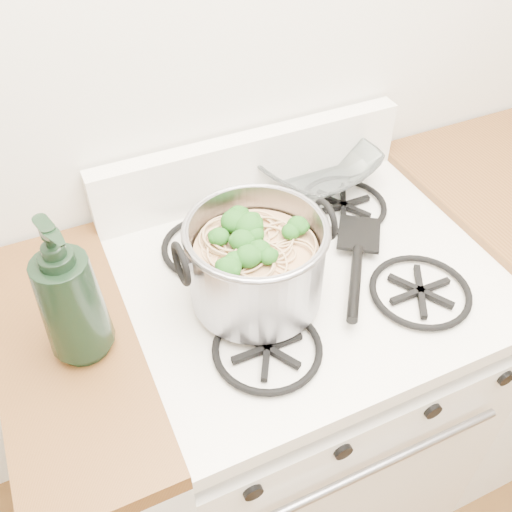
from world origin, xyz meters
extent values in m
cube|color=white|center=(0.00, 1.27, 0.41)|extent=(0.76, 0.65, 0.81)
cube|color=white|center=(0.00, 1.27, 0.88)|extent=(0.76, 0.65, 0.04)
cube|color=black|center=(0.00, 0.95, 0.42)|extent=(0.58, 0.02, 0.46)
cube|color=black|center=(0.00, 1.27, 0.91)|extent=(0.60, 0.56, 0.02)
cylinder|color=black|center=(-0.28, 0.95, 0.78)|extent=(0.04, 0.03, 0.04)
cylinder|color=black|center=(-0.10, 0.95, 0.78)|extent=(0.04, 0.03, 0.04)
cylinder|color=black|center=(0.10, 0.95, 0.78)|extent=(0.04, 0.03, 0.04)
cylinder|color=black|center=(0.28, 0.95, 0.78)|extent=(0.04, 0.03, 0.04)
cube|color=silver|center=(-0.51, 1.27, 0.44)|extent=(0.25, 0.65, 0.88)
cube|color=#563214|center=(-0.51, 1.27, 0.90)|extent=(0.25, 0.65, 0.04)
cylinder|color=gray|center=(-0.14, 1.24, 1.01)|extent=(0.26, 0.26, 0.17)
torus|color=gray|center=(-0.14, 1.24, 1.09)|extent=(0.27, 0.27, 0.01)
torus|color=black|center=(-0.28, 1.24, 1.06)|extent=(0.01, 0.08, 0.08)
torus|color=black|center=(0.01, 1.24, 1.06)|extent=(0.01, 0.08, 0.08)
cylinder|color=#AC7E51|center=(-0.14, 1.24, 0.98)|extent=(0.23, 0.23, 0.12)
sphere|color=#1B5115|center=(-0.14, 1.24, 1.06)|extent=(0.04, 0.04, 0.04)
sphere|color=#1B5115|center=(-0.14, 1.24, 1.06)|extent=(0.04, 0.04, 0.04)
sphere|color=#1B5115|center=(-0.14, 1.24, 1.06)|extent=(0.04, 0.04, 0.04)
sphere|color=#1B5115|center=(-0.14, 1.24, 1.06)|extent=(0.04, 0.04, 0.04)
sphere|color=#1B5115|center=(-0.14, 1.24, 1.06)|extent=(0.04, 0.04, 0.04)
sphere|color=#1B5115|center=(-0.14, 1.24, 1.06)|extent=(0.04, 0.04, 0.04)
sphere|color=#1B5115|center=(-0.14, 1.24, 1.06)|extent=(0.04, 0.04, 0.04)
sphere|color=#1B5115|center=(-0.14, 1.24, 1.06)|extent=(0.04, 0.04, 0.04)
sphere|color=#1B5115|center=(-0.14, 1.24, 1.06)|extent=(0.04, 0.04, 0.04)
sphere|color=#1B5115|center=(-0.14, 1.24, 1.06)|extent=(0.04, 0.04, 0.04)
sphere|color=#1B5115|center=(-0.14, 1.24, 1.06)|extent=(0.04, 0.04, 0.04)
sphere|color=#1B5115|center=(-0.14, 1.24, 1.06)|extent=(0.04, 0.04, 0.04)
sphere|color=#1B5115|center=(-0.14, 1.24, 1.06)|extent=(0.04, 0.04, 0.04)
sphere|color=#1B5115|center=(-0.14, 1.24, 1.06)|extent=(0.04, 0.04, 0.04)
imported|color=white|center=(0.15, 1.53, 0.94)|extent=(0.14, 0.14, 0.03)
imported|color=black|center=(-0.47, 1.25, 1.07)|extent=(0.14, 0.14, 0.30)
camera|label=1|loc=(-0.45, 0.55, 1.76)|focal=40.00mm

